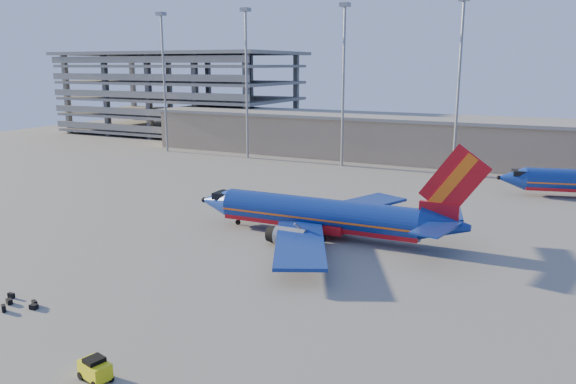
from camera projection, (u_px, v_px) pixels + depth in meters
ground at (232, 236)px, 60.88m from camera, size 220.00×220.00×0.00m
terminal_building at (439, 140)px, 106.23m from camera, size 122.00×16.00×8.50m
parking_garage at (181, 89)px, 149.85m from camera, size 62.00×32.00×21.40m
light_mast_row at (399, 68)px, 94.99m from camera, size 101.60×1.60×28.65m
aircraft_main at (325, 216)px, 60.20m from camera, size 32.24×31.02×10.92m
baggage_tug at (95, 369)px, 32.85m from camera, size 2.26×1.67×1.46m
luggage_pile at (19, 303)px, 43.17m from camera, size 3.94×2.38×0.52m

